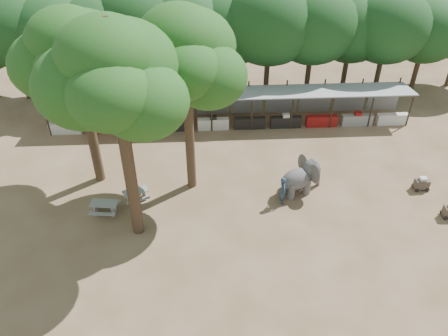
{
  "coord_description": "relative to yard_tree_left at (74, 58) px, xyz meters",
  "views": [
    {
      "loc": [
        -2.14,
        -16.14,
        17.43
      ],
      "look_at": [
        -1.0,
        5.0,
        2.0
      ],
      "focal_mm": 35.0,
      "sensor_mm": 36.0,
      "label": 1
    }
  ],
  "objects": [
    {
      "name": "vendor_stalls",
      "position": [
        9.13,
        6.65,
        -7.02
      ],
      "size": [
        28.0,
        2.99,
        2.8
      ],
      "color": "#97999E",
      "rests_on": "ground"
    },
    {
      "name": "ground",
      "position": [
        9.13,
        -7.19,
        -8.2
      ],
      "size": [
        100.0,
        100.0,
        0.0
      ],
      "primitive_type": "plane",
      "color": "brown",
      "rests_on": "ground"
    },
    {
      "name": "cart_back",
      "position": [
        20.62,
        -2.4,
        -7.75
      ],
      "size": [
        0.95,
        0.63,
        0.92
      ],
      "rotation": [
        0.0,
        0.0,
        0.02
      ],
      "color": "#3C3129",
      "rests_on": "ground"
    },
    {
      "name": "elephant",
      "position": [
        12.94,
        -2.19,
        -7.07
      ],
      "size": [
        3.02,
        2.38,
        2.26
      ],
      "rotation": [
        0.0,
        0.0,
        0.41
      ],
      "color": "#484545",
      "rests_on": "ground"
    },
    {
      "name": "yard_tree_back",
      "position": [
        6.0,
        -1.0,
        0.34
      ],
      "size": [
        7.1,
        6.9,
        11.36
      ],
      "color": "#332316",
      "rests_on": "ground"
    },
    {
      "name": "backdrop_trees",
      "position": [
        9.13,
        11.81,
        -2.69
      ],
      "size": [
        46.46,
        5.95,
        8.33
      ],
      "color": "#332316",
      "rests_on": "ground"
    },
    {
      "name": "yard_tree_left",
      "position": [
        0.0,
        0.0,
        0.0
      ],
      "size": [
        7.1,
        6.9,
        11.02
      ],
      "color": "#332316",
      "rests_on": "ground"
    },
    {
      "name": "yard_tree_center",
      "position": [
        3.0,
        -5.0,
        1.01
      ],
      "size": [
        7.1,
        6.9,
        12.04
      ],
      "color": "#332316",
      "rests_on": "ground"
    },
    {
      "name": "picnic_table_far",
      "position": [
        2.72,
        -2.5,
        -7.73
      ],
      "size": [
        1.82,
        1.74,
        0.73
      ],
      "rotation": [
        0.0,
        0.0,
        0.37
      ],
      "color": "gray",
      "rests_on": "ground"
    },
    {
      "name": "handler",
      "position": [
        11.63,
        -3.19,
        -7.27
      ],
      "size": [
        0.46,
        0.68,
        1.87
      ],
      "primitive_type": "imported",
      "rotation": [
        0.0,
        0.0,
        1.59
      ],
      "color": "#26384C",
      "rests_on": "ground"
    },
    {
      "name": "picnic_table_near",
      "position": [
        1.03,
        -3.6,
        -7.69
      ],
      "size": [
        1.74,
        1.61,
        0.79
      ],
      "rotation": [
        0.0,
        0.0,
        -0.13
      ],
      "color": "gray",
      "rests_on": "ground"
    }
  ]
}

